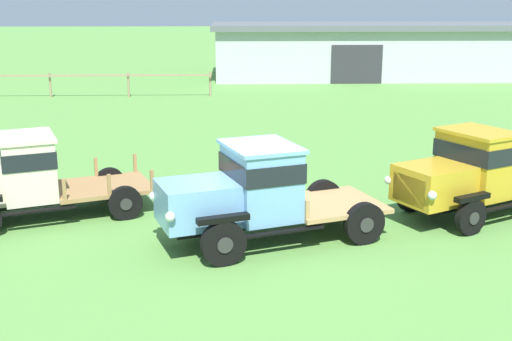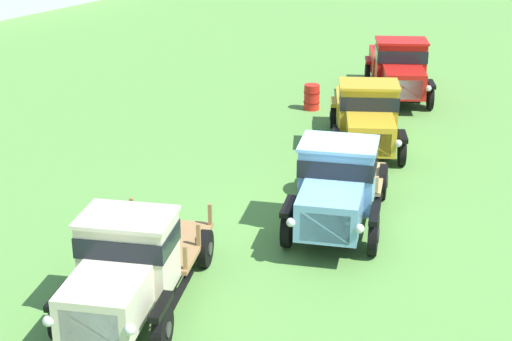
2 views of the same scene
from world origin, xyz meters
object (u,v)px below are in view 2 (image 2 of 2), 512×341
Objects in this scene: oil_drum_beside_row at (312,97)px; vintage_truck_second_in_line at (127,266)px; vintage_truck_far_side at (367,114)px; vintage_truck_back_of_row at (399,67)px; vintage_truck_midrow_center at (336,186)px.

vintage_truck_second_in_line is at bearing -166.29° from oil_drum_beside_row.
vintage_truck_far_side is 5.85m from vintage_truck_back_of_row.
vintage_truck_back_of_row is (16.78, 1.42, 0.05)m from vintage_truck_second_in_line.
vintage_truck_midrow_center is 5.96m from vintage_truck_far_side.
vintage_truck_midrow_center is 5.92× the size of oil_drum_beside_row.
oil_drum_beside_row is (-3.11, 1.92, -0.67)m from vintage_truck_back_of_row.
vintage_truck_back_of_row is (11.39, 3.10, -0.03)m from vintage_truck_midrow_center.
vintage_truck_far_side reaches higher than vintage_truck_second_in_line.
vintage_truck_far_side is at bearing 0.55° from vintage_truck_second_in_line.
vintage_truck_second_in_line reaches higher than oil_drum_beside_row.
vintage_truck_far_side is (5.68, 1.79, -0.09)m from vintage_truck_midrow_center.
oil_drum_beside_row is (2.59, 3.23, -0.61)m from vintage_truck_far_side.
vintage_truck_second_in_line is at bearing -175.18° from vintage_truck_back_of_row.
oil_drum_beside_row is (8.28, 5.02, -0.70)m from vintage_truck_midrow_center.
vintage_truck_second_in_line is at bearing -179.45° from vintage_truck_far_side.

